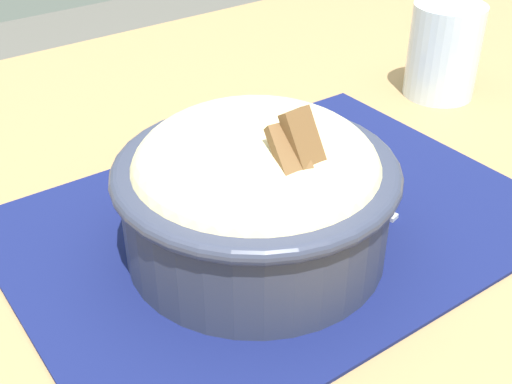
% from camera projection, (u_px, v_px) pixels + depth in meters
% --- Properties ---
extents(table, '(1.38, 0.99, 0.78)m').
position_uv_depth(table, '(270.00, 313.00, 0.53)').
color(table, '#99754C').
rests_on(table, ground_plane).
extents(placemat, '(0.41, 0.30, 0.00)m').
position_uv_depth(placemat, '(276.00, 221.00, 0.52)').
color(placemat, '#11194C').
rests_on(placemat, table).
extents(bowl, '(0.23, 0.23, 0.13)m').
position_uv_depth(bowl, '(256.00, 188.00, 0.46)').
color(bowl, '#2D3347').
rests_on(bowl, placemat).
extents(fork, '(0.05, 0.13, 0.00)m').
position_uv_depth(fork, '(324.00, 189.00, 0.56)').
color(fork, '#BDBDBD').
rests_on(fork, placemat).
extents(drinking_glass, '(0.08, 0.08, 0.10)m').
position_uv_depth(drinking_glass, '(443.00, 57.00, 0.71)').
color(drinking_glass, silver).
rests_on(drinking_glass, table).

